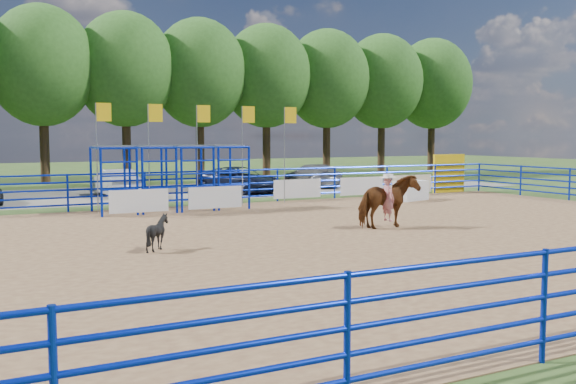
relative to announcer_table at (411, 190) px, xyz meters
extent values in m
plane|color=#3C5622|center=(-8.61, -7.60, -0.47)|extent=(120.00, 120.00, 0.00)
cube|color=olive|center=(-8.61, -7.60, -0.46)|extent=(30.00, 20.00, 0.02)
cube|color=gray|center=(-8.61, 9.40, -0.46)|extent=(40.00, 10.00, 0.01)
cube|color=silver|center=(0.00, 0.00, 0.00)|extent=(1.84, 1.23, 0.90)
imported|color=brown|center=(-6.20, -6.76, 0.40)|extent=(2.09, 1.09, 1.70)
imported|color=#AA182B|center=(-6.20, -6.76, 1.18)|extent=(0.38, 0.54, 1.40)
cylinder|color=white|center=(-6.20, -6.76, 1.91)|extent=(0.54, 0.54, 0.12)
imported|color=black|center=(-13.82, -7.33, 0.01)|extent=(0.88, 0.80, 0.92)
imported|color=#989BA0|center=(-11.55, 8.21, 0.21)|extent=(1.68, 4.14, 1.34)
imported|color=black|center=(-5.31, 7.54, 0.20)|extent=(3.79, 5.26, 1.33)
imported|color=slate|center=(-0.01, 9.15, 0.20)|extent=(1.90, 4.56, 1.32)
cube|color=white|center=(-12.41, 0.17, 0.08)|extent=(2.20, 0.04, 0.85)
cube|color=white|center=(-9.41, 0.17, 0.08)|extent=(2.20, 0.04, 0.85)
cube|color=white|center=(-4.61, 2.36, 0.08)|extent=(2.40, 0.04, 0.85)
cube|color=white|center=(-1.11, 2.36, 0.08)|extent=(2.40, 0.04, 0.85)
cube|color=beige|center=(1.89, 2.36, 0.08)|extent=(2.40, 0.04, 0.90)
cube|color=#DBB20B|center=(4.39, 2.50, 0.53)|extent=(2.00, 0.12, 2.00)
cylinder|color=#3F2B19|center=(-13.61, 18.40, 1.93)|extent=(0.56, 0.56, 4.80)
ellipsoid|color=#27521A|center=(-13.61, 18.40, 7.09)|extent=(6.40, 6.40, 7.36)
cylinder|color=#3F2B19|center=(-8.61, 18.40, 1.93)|extent=(0.56, 0.56, 4.80)
ellipsoid|color=#27521A|center=(-8.61, 18.40, 7.09)|extent=(6.40, 6.40, 7.36)
cylinder|color=#3F2B19|center=(-3.61, 18.40, 1.93)|extent=(0.56, 0.56, 4.80)
ellipsoid|color=#27521A|center=(-3.61, 18.40, 7.09)|extent=(6.40, 6.40, 7.36)
cylinder|color=#3F2B19|center=(1.39, 18.40, 1.93)|extent=(0.56, 0.56, 4.80)
ellipsoid|color=#27521A|center=(1.39, 18.40, 7.09)|extent=(6.40, 6.40, 7.36)
cylinder|color=#3F2B19|center=(6.39, 18.40, 1.93)|extent=(0.56, 0.56, 4.80)
ellipsoid|color=#27521A|center=(6.39, 18.40, 7.09)|extent=(6.40, 6.40, 7.36)
cylinder|color=#3F2B19|center=(11.39, 18.40, 1.93)|extent=(0.56, 0.56, 4.80)
ellipsoid|color=#27521A|center=(11.39, 18.40, 7.09)|extent=(6.40, 6.40, 7.36)
cylinder|color=#3F2B19|center=(16.39, 18.40, 1.93)|extent=(0.56, 0.56, 4.80)
ellipsoid|color=#27521A|center=(16.39, 18.40, 7.09)|extent=(6.40, 6.40, 7.36)
camera|label=1|loc=(-18.26, -23.32, 2.47)|focal=40.00mm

